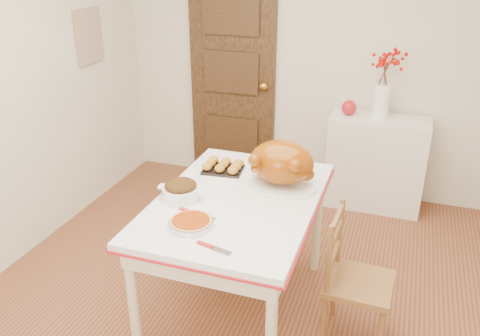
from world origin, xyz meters
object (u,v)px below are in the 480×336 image
(kitchen_table, at_px, (237,256))
(sideboard, at_px, (375,163))
(turkey_platter, at_px, (282,165))
(chair_oak, at_px, (360,281))
(pumpkin_pie, at_px, (191,222))

(kitchen_table, bearing_deg, sideboard, 68.65)
(sideboard, distance_m, turkey_platter, 1.70)
(sideboard, bearing_deg, turkey_platter, -107.74)
(sideboard, relative_size, chair_oak, 0.99)
(sideboard, relative_size, pumpkin_pie, 3.50)
(turkey_platter, relative_size, pumpkin_pie, 1.94)
(sideboard, relative_size, kitchen_table, 0.61)
(chair_oak, xyz_separation_m, pumpkin_pie, (-0.90, -0.36, 0.43))
(chair_oak, distance_m, pumpkin_pie, 1.06)
(sideboard, bearing_deg, chair_oak, -87.77)
(chair_oak, height_order, turkey_platter, turkey_platter)
(chair_oak, bearing_deg, sideboard, 4.27)
(kitchen_table, height_order, chair_oak, chair_oak)
(kitchen_table, distance_m, chair_oak, 0.76)
(kitchen_table, relative_size, turkey_platter, 2.95)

